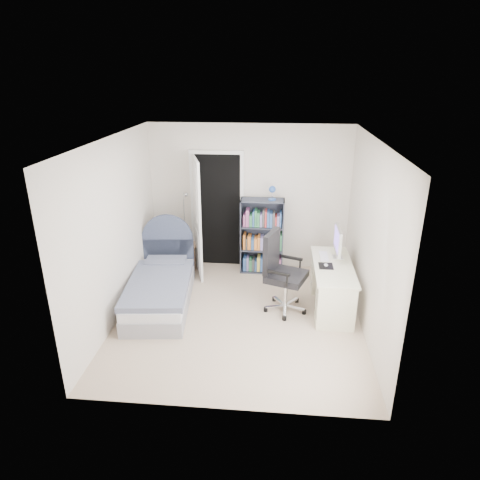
# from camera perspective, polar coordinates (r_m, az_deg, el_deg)

# --- Properties ---
(room_shell) EXTENTS (3.50, 3.70, 2.60)m
(room_shell) POSITION_cam_1_polar(r_m,az_deg,el_deg) (5.66, -0.10, 0.60)
(room_shell) COLOR tan
(room_shell) RESTS_ON ground
(door) EXTENTS (0.92, 0.80, 2.06)m
(door) POSITION_cam_1_polar(r_m,az_deg,el_deg) (7.25, -4.76, 3.52)
(door) COLOR black
(door) RESTS_ON ground
(bed) EXTENTS (1.03, 1.91, 1.13)m
(bed) POSITION_cam_1_polar(r_m,az_deg,el_deg) (6.57, -10.47, -6.20)
(bed) COLOR gray
(bed) RESTS_ON ground
(nightstand) EXTENTS (0.36, 0.36, 0.54)m
(nightstand) POSITION_cam_1_polar(r_m,az_deg,el_deg) (7.64, -7.08, -1.11)
(nightstand) COLOR tan
(nightstand) RESTS_ON ground
(floor_lamp) EXTENTS (0.19, 0.19, 1.36)m
(floor_lamp) POSITION_cam_1_polar(r_m,az_deg,el_deg) (7.64, -7.18, 0.55)
(floor_lamp) COLOR silver
(floor_lamp) RESTS_ON ground
(bookcase) EXTENTS (0.73, 0.31, 1.54)m
(bookcase) POSITION_cam_1_polar(r_m,az_deg,el_deg) (7.33, 2.99, 0.11)
(bookcase) COLOR #343847
(bookcase) RESTS_ON ground
(desk) EXTENTS (0.56, 1.39, 1.14)m
(desk) POSITION_cam_1_polar(r_m,az_deg,el_deg) (6.45, 12.14, -5.70)
(desk) COLOR beige
(desk) RESTS_ON ground
(office_chair) EXTENTS (0.67, 0.68, 1.19)m
(office_chair) POSITION_cam_1_polar(r_m,az_deg,el_deg) (6.15, 5.39, -3.78)
(office_chair) COLOR silver
(office_chair) RESTS_ON ground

